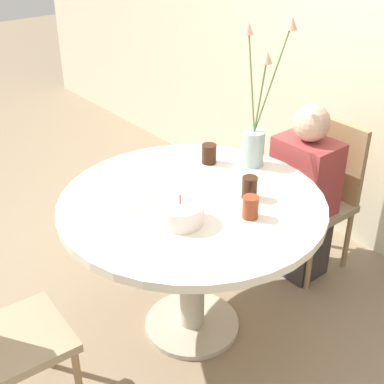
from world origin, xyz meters
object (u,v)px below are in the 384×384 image
object	(u,v)px
side_plate	(137,200)
birthday_cake	(180,213)
drink_glass_1	(250,207)
chair_left_flank	(321,189)
flower_vase	(257,128)
drink_glass_0	(209,154)
person_boy	(303,198)
drink_glass_2	(249,188)

from	to	relation	value
side_plate	birthday_cake	bearing A→B (deg)	9.69
birthday_cake	drink_glass_1	size ratio (longest dim) A/B	2.02
chair_left_flank	birthday_cake	world-z (taller)	birthday_cake
flower_vase	birthday_cake	bearing A→B (deg)	-72.62
drink_glass_0	drink_glass_1	xyz separation A→B (m)	(0.52, -0.21, -0.00)
birthday_cake	side_plate	xyz separation A→B (m)	(-0.27, -0.05, -0.04)
flower_vase	side_plate	size ratio (longest dim) A/B	4.04
birthday_cake	chair_left_flank	bearing A→B (deg)	95.21
birthday_cake	person_boy	size ratio (longest dim) A/B	0.19
chair_left_flank	birthday_cake	distance (m)	1.17
flower_vase	side_plate	distance (m)	0.73
drink_glass_2	flower_vase	bearing A→B (deg)	131.06
flower_vase	person_boy	world-z (taller)	flower_vase
birthday_cake	flower_vase	distance (m)	0.70
drink_glass_1	drink_glass_2	distance (m)	0.17
flower_vase	drink_glass_1	bearing A→B (deg)	-47.12
drink_glass_0	birthday_cake	bearing A→B (deg)	-52.78
person_boy	flower_vase	bearing A→B (deg)	-107.80
chair_left_flank	drink_glass_2	xyz separation A→B (m)	(0.14, -0.75, 0.33)
drink_glass_2	drink_glass_1	bearing A→B (deg)	-43.10
person_boy	chair_left_flank	bearing A→B (deg)	89.19
side_plate	chair_left_flank	bearing A→B (deg)	82.00
flower_vase	drink_glass_2	size ratio (longest dim) A/B	6.75
side_plate	drink_glass_2	bearing A→B (deg)	53.97
chair_left_flank	drink_glass_2	bearing A→B (deg)	-78.54
birthday_cake	side_plate	distance (m)	0.27
side_plate	person_boy	xyz separation A→B (m)	(0.16, 1.01, -0.29)
flower_vase	person_boy	bearing A→B (deg)	72.20
side_plate	drink_glass_0	bearing A→B (deg)	100.07
side_plate	drink_glass_0	distance (m)	0.53
drink_glass_2	person_boy	world-z (taller)	person_boy
birthday_cake	drink_glass_0	size ratio (longest dim) A/B	2.02
side_plate	person_boy	world-z (taller)	person_boy
chair_left_flank	drink_glass_2	distance (m)	0.83
birthday_cake	side_plate	size ratio (longest dim) A/B	1.14
chair_left_flank	birthday_cake	bearing A→B (deg)	-83.98
drink_glass_1	drink_glass_2	bearing A→B (deg)	136.90
chair_left_flank	person_boy	bearing A→B (deg)	-90.00
side_plate	drink_glass_2	world-z (taller)	drink_glass_2
drink_glass_1	chair_left_flank	bearing A→B (deg)	106.95
flower_vase	drink_glass_1	xyz separation A→B (m)	(0.36, -0.39, -0.15)
drink_glass_2	person_boy	distance (m)	0.69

